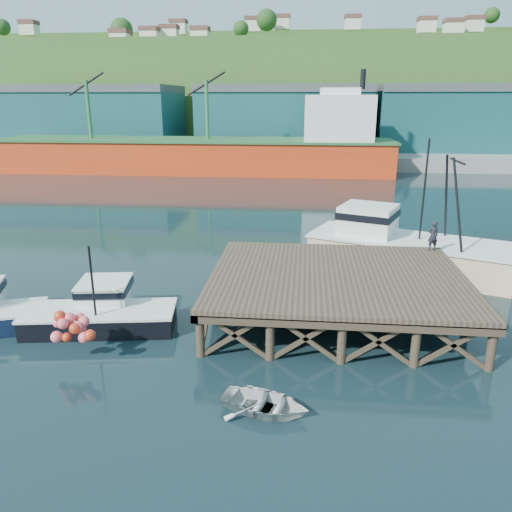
# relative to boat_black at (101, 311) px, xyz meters

# --- Properties ---
(ground) EXTENTS (300.00, 300.00, 0.00)m
(ground) POSITION_rel_boat_black_xyz_m (5.30, 2.44, -0.77)
(ground) COLOR black
(ground) RESTS_ON ground
(wharf) EXTENTS (12.00, 10.00, 2.62)m
(wharf) POSITION_rel_boat_black_xyz_m (10.80, 2.25, 1.17)
(wharf) COLOR brown
(wharf) RESTS_ON ground
(far_quay) EXTENTS (160.00, 40.00, 2.00)m
(far_quay) POSITION_rel_boat_black_xyz_m (5.30, 72.44, 0.23)
(far_quay) COLOR gray
(far_quay) RESTS_ON ground
(warehouse_left) EXTENTS (32.00, 16.00, 9.00)m
(warehouse_left) POSITION_rel_boat_black_xyz_m (-29.70, 67.44, 5.73)
(warehouse_left) COLOR #17484E
(warehouse_left) RESTS_ON far_quay
(warehouse_mid) EXTENTS (28.00, 16.00, 9.00)m
(warehouse_mid) POSITION_rel_boat_black_xyz_m (5.30, 67.44, 5.73)
(warehouse_mid) COLOR #17484E
(warehouse_mid) RESTS_ON far_quay
(warehouse_right) EXTENTS (30.00, 16.00, 9.00)m
(warehouse_right) POSITION_rel_boat_black_xyz_m (35.30, 67.44, 5.73)
(warehouse_right) COLOR #17484E
(warehouse_right) RESTS_ON far_quay
(cargo_ship) EXTENTS (55.50, 10.00, 13.75)m
(cargo_ship) POSITION_rel_boat_black_xyz_m (-3.16, 50.44, 2.54)
(cargo_ship) COLOR red
(cargo_ship) RESTS_ON ground
(hillside) EXTENTS (220.00, 50.00, 22.00)m
(hillside) POSITION_rel_boat_black_xyz_m (5.30, 102.44, 10.23)
(hillside) COLOR #2D511E
(hillside) RESTS_ON ground
(boat_black) EXTENTS (7.06, 5.88, 4.18)m
(boat_black) POSITION_rel_boat_black_xyz_m (0.00, 0.00, 0.00)
(boat_black) COLOR black
(boat_black) RESTS_ON ground
(trawler) EXTENTS (12.60, 8.41, 7.96)m
(trawler) POSITION_rel_boat_black_xyz_m (15.29, 9.45, 0.87)
(trawler) COLOR beige
(trawler) RESTS_ON ground
(dinghy) EXTENTS (3.52, 2.91, 0.63)m
(dinghy) POSITION_rel_boat_black_xyz_m (8.04, -5.82, -0.45)
(dinghy) COLOR silver
(dinghy) RESTS_ON ground
(dockworker) EXTENTS (0.69, 0.54, 1.65)m
(dockworker) POSITION_rel_boat_black_xyz_m (16.20, 6.84, 2.18)
(dockworker) COLOR black
(dockworker) RESTS_ON wharf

